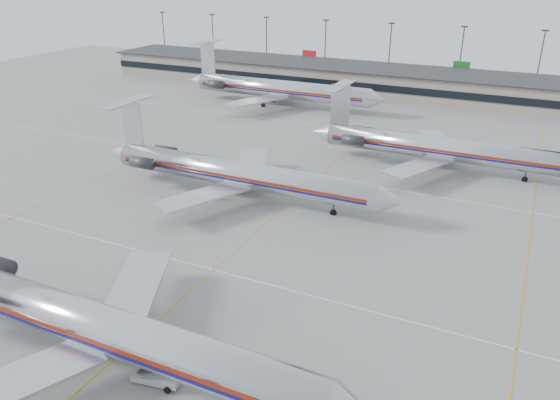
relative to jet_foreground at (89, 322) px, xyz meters
The scene contains 9 objects.
ground 7.24m from the jet_foreground, 75.69° to the left, with size 260.00×260.00×0.00m, color gray.
apron_markings 16.58m from the jet_foreground, 84.47° to the left, with size 160.00×0.15×0.02m, color silver.
terminal 104.11m from the jet_foreground, 89.14° to the left, with size 162.00×17.00×6.25m.
light_mast_row 118.24m from the jet_foreground, 89.24° to the left, with size 163.60×0.40×15.28m.
jet_foreground is the anchor object (origin of this frame).
jet_second_row 34.94m from the jet_foreground, 100.21° to the left, with size 45.25×26.65×11.84m.
jet_third_row 59.76m from the jet_foreground, 73.97° to the left, with size 43.00×26.45×11.76m.
jet_back_row 86.08m from the jet_foreground, 105.62° to the left, with size 47.94×29.49×13.11m.
belt_loader 7.20m from the jet_foreground, ahead, with size 4.66×2.01×2.40m.
Camera 1 is at (27.83, -32.03, 30.31)m, focal length 35.00 mm.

